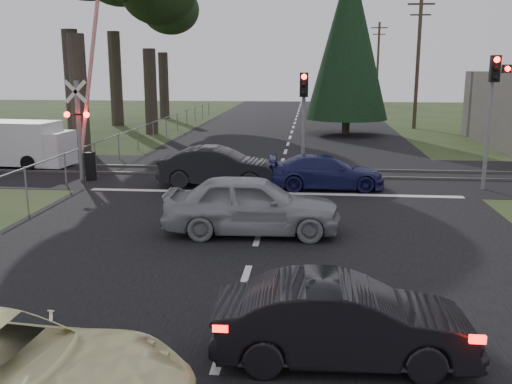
# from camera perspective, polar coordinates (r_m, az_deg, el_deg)

# --- Properties ---
(ground) EXTENTS (120.00, 120.00, 0.00)m
(ground) POSITION_cam_1_polar(r_m,az_deg,el_deg) (12.03, -1.13, -8.72)
(ground) COLOR #273D1C
(ground) RESTS_ON ground
(road) EXTENTS (14.00, 100.00, 0.01)m
(road) POSITION_cam_1_polar(r_m,az_deg,el_deg) (21.62, 1.97, 0.92)
(road) COLOR black
(road) RESTS_ON ground
(rail_corridor) EXTENTS (120.00, 8.00, 0.01)m
(rail_corridor) POSITION_cam_1_polar(r_m,az_deg,el_deg) (23.58, 2.28, 1.90)
(rail_corridor) COLOR black
(rail_corridor) RESTS_ON ground
(stop_line) EXTENTS (13.00, 0.35, 0.00)m
(stop_line) POSITION_cam_1_polar(r_m,az_deg,el_deg) (19.86, 1.63, -0.10)
(stop_line) COLOR silver
(stop_line) RESTS_ON ground
(rail_near) EXTENTS (120.00, 0.12, 0.10)m
(rail_near) POSITION_cam_1_polar(r_m,az_deg,el_deg) (22.78, 2.16, 1.64)
(rail_near) COLOR #59544C
(rail_near) RESTS_ON ground
(rail_far) EXTENTS (120.00, 0.12, 0.10)m
(rail_far) POSITION_cam_1_polar(r_m,az_deg,el_deg) (24.35, 2.39, 2.35)
(rail_far) COLOR #59544C
(rail_far) RESTS_ON ground
(crossing_signal) EXTENTS (1.62, 0.38, 6.96)m
(crossing_signal) POSITION_cam_1_polar(r_m,az_deg,el_deg) (22.73, -16.76, 6.21)
(crossing_signal) COLOR slate
(crossing_signal) RESTS_ON ground
(traffic_signal_right) EXTENTS (0.68, 0.48, 4.70)m
(traffic_signal_right) POSITION_cam_1_polar(r_m,az_deg,el_deg) (21.55, 22.65, 8.82)
(traffic_signal_right) COLOR slate
(traffic_signal_right) RESTS_ON ground
(traffic_signal_center) EXTENTS (0.32, 0.48, 4.10)m
(traffic_signal_center) POSITION_cam_1_polar(r_m,az_deg,el_deg) (21.87, 4.78, 8.43)
(traffic_signal_center) COLOR slate
(traffic_signal_center) RESTS_ON ground
(utility_pole_mid) EXTENTS (1.80, 0.26, 9.00)m
(utility_pole_mid) POSITION_cam_1_polar(r_m,az_deg,el_deg) (41.75, 15.89, 12.59)
(utility_pole_mid) COLOR #4C3D2D
(utility_pole_mid) RESTS_ON ground
(utility_pole_far) EXTENTS (1.80, 0.26, 9.00)m
(utility_pole_far) POSITION_cam_1_polar(r_m,az_deg,el_deg) (66.52, 12.09, 12.61)
(utility_pole_far) COLOR #4C3D2D
(utility_pole_far) RESTS_ON ground
(euc_tree_e) EXTENTS (6.00, 6.00, 13.20)m
(euc_tree_e) POSITION_cam_1_polar(r_m,az_deg,el_deg) (48.99, -9.50, 18.43)
(euc_tree_e) COLOR #473D33
(euc_tree_e) RESTS_ON ground
(conifer_tree) EXTENTS (5.20, 5.20, 11.00)m
(conifer_tree) POSITION_cam_1_polar(r_m,az_deg,el_deg) (37.23, 9.26, 14.91)
(conifer_tree) COLOR #473D33
(conifer_tree) RESTS_ON ground
(fence_left) EXTENTS (0.10, 36.00, 1.20)m
(fence_left) POSITION_cam_1_polar(r_m,az_deg,el_deg) (35.12, -9.55, 5.25)
(fence_left) COLOR slate
(fence_left) RESTS_ON ground
(dark_hatchback) EXTENTS (3.92, 1.50, 1.27)m
(dark_hatchback) POSITION_cam_1_polar(r_m,az_deg,el_deg) (8.79, 8.72, -12.70)
(dark_hatchback) COLOR black
(dark_hatchback) RESTS_ON ground
(silver_car) EXTENTS (4.71, 2.07, 1.58)m
(silver_car) POSITION_cam_1_polar(r_m,az_deg,el_deg) (14.97, -0.42, -1.27)
(silver_car) COLOR gray
(silver_car) RESTS_ON ground
(blue_sedan) EXTENTS (4.26, 1.95, 1.21)m
(blue_sedan) POSITION_cam_1_polar(r_m,az_deg,el_deg) (20.69, 7.04, 1.99)
(blue_sedan) COLOR #1B1D50
(blue_sedan) RESTS_ON ground
(dark_car_far) EXTENTS (4.35, 1.57, 1.43)m
(dark_car_far) POSITION_cam_1_polar(r_m,az_deg,el_deg) (20.98, -3.77, 2.51)
(dark_car_far) COLOR black
(dark_car_far) RESTS_ON ground
(white_van) EXTENTS (5.18, 2.25, 1.98)m
(white_van) POSITION_cam_1_polar(r_m,az_deg,el_deg) (27.23, -22.90, 4.48)
(white_van) COLOR silver
(white_van) RESTS_ON ground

